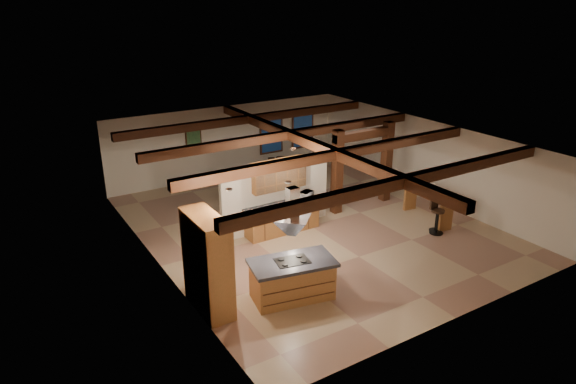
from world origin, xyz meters
name	(u,v)px	position (x,y,z in m)	size (l,w,h in m)	color
ground	(310,226)	(0.00, 0.00, 0.00)	(12.00, 12.00, 0.00)	tan
room_walls	(311,174)	(0.00, 0.00, 1.78)	(12.00, 12.00, 12.00)	silver
ceiling_beams	(312,144)	(0.00, 0.00, 2.76)	(10.00, 12.00, 0.28)	#371C0D
timber_posts	(363,158)	(2.50, 0.50, 1.76)	(2.50, 0.30, 2.90)	#371C0D
partition_wall	(276,196)	(-1.00, 0.50, 1.10)	(3.80, 0.18, 2.20)	silver
pantry_cabinet	(208,264)	(-4.67, -2.60, 1.20)	(0.67, 1.60, 2.40)	#AA5F37
back_counter	(282,218)	(-1.00, 0.11, 0.48)	(2.50, 0.66, 0.94)	#AA5F37
upper_display_cabinet	(279,175)	(-1.00, 0.31, 1.85)	(1.80, 0.36, 0.95)	#AA5F37
range_hood	(292,232)	(-2.75, -3.24, 1.78)	(1.10, 1.10, 1.40)	silver
back_windows	(287,131)	(2.80, 5.93, 1.50)	(2.70, 0.07, 1.70)	#371C0D
framed_art	(194,141)	(-1.50, 5.94, 1.70)	(0.65, 0.05, 0.85)	#371C0D
recessed_cans	(272,172)	(-2.53, -1.93, 2.87)	(3.16, 2.46, 0.03)	silver
kitchen_island	(292,279)	(-2.75, -3.24, 0.51)	(2.24, 1.48, 1.02)	#AA5F37
dining_table	(250,190)	(-0.48, 3.26, 0.30)	(1.73, 0.97, 0.61)	#3D1F0F
sofa	(296,162)	(2.76, 5.15, 0.34)	(2.32, 0.91, 0.68)	black
microwave	(306,195)	(-0.10, 0.11, 1.06)	(0.44, 0.30, 0.24)	#B4B4B9
bar_counter	(428,199)	(3.59, -1.60, 0.73)	(0.82, 2.13, 1.09)	#AA5F37
side_table	(318,161)	(3.72, 4.89, 0.28)	(0.45, 0.45, 0.56)	#371C0D
table_lamp	(318,149)	(3.72, 4.89, 0.80)	(0.29, 0.29, 0.34)	black
bar_stool_a	(437,215)	(3.04, -2.51, 0.62)	(0.43, 0.44, 1.21)	black
bar_stool_b	(436,214)	(3.16, -2.36, 0.56)	(0.38, 0.39, 1.10)	black
dining_chairs	(250,184)	(-0.48, 3.26, 0.54)	(2.09, 2.09, 1.07)	#371C0D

